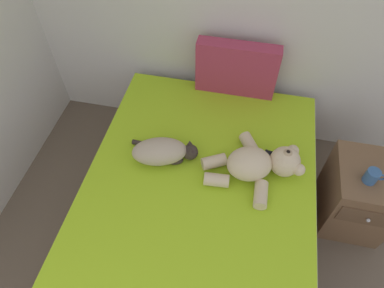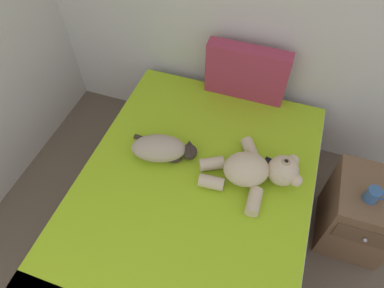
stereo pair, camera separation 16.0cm
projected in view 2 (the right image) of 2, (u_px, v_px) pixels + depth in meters
bed at (190, 217)px, 2.22m from camera, size 1.43×2.03×0.55m
patterned_cushion at (246, 73)px, 2.38m from camera, size 0.57×0.11×0.40m
cat at (162, 149)px, 2.13m from camera, size 0.44×0.28×0.15m
teddy_bear at (256, 170)px, 2.01m from camera, size 0.62×0.52×0.20m
cell_phone at (275, 166)px, 2.13m from camera, size 0.16×0.10×0.01m
nightstand at (359, 213)px, 2.23m from camera, size 0.41×0.48×0.55m
mug at (373, 195)px, 1.95m from camera, size 0.12×0.08×0.09m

